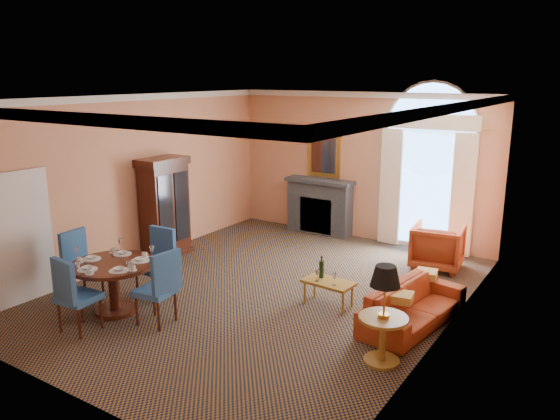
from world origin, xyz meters
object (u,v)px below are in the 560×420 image
Objects in this scene: armchair at (437,247)px; side_table at (384,303)px; coffee_table at (328,282)px; dining_table at (113,276)px; armoire at (165,209)px; sofa at (413,306)px.

side_table is at bearing 90.25° from armchair.
side_table is (0.50, -3.82, 0.39)m from armchair.
armchair reaches higher than coffee_table.
armoire is at bearing 118.21° from dining_table.
dining_table is 1.00× the size of side_table.
side_table reaches higher than dining_table.
sofa is (5.27, -0.34, -0.67)m from armoire.
side_table is (4.02, 0.82, 0.22)m from dining_table.
armchair is 3.87m from side_table.
armoire is 1.56× the size of side_table.
sofa is (3.97, 2.09, -0.31)m from dining_table.
sofa is 1.37m from side_table.
armchair is (-0.45, 2.55, 0.13)m from sofa.
sofa is at bearing 92.26° from side_table.
armoire is 5.33m from armchair.
armoire is 2.15× the size of armchair.
armoire is 5.32m from sofa.
armchair reaches higher than sofa.
coffee_table is at bearing 37.72° from dining_table.
dining_table is at bearing 125.98° from sofa.
coffee_table is at bearing 63.49° from armchair.
sofa is 1.38m from coffee_table.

